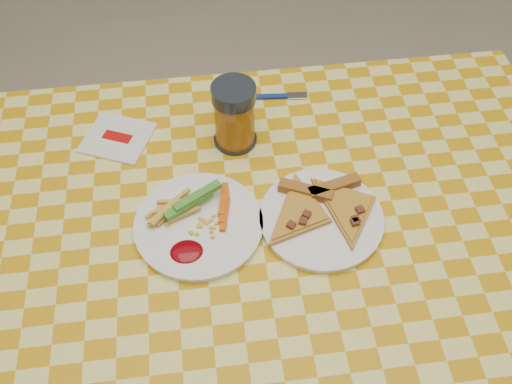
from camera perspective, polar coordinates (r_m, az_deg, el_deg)
ground at (r=1.72m, az=0.28°, el=-18.10°), size 8.00×8.00×0.00m
table at (r=1.10m, az=0.42°, el=-5.96°), size 1.28×0.88×0.76m
plate_left at (r=1.05m, az=-5.74°, el=-3.35°), size 0.29×0.29×0.01m
plate_right at (r=1.06m, az=6.52°, el=-2.71°), size 0.24×0.24×0.01m
fries_veggies at (r=1.04m, az=-6.34°, el=-2.19°), size 0.18×0.16×0.04m
pizza_slices at (r=1.05m, az=6.62°, el=-1.58°), size 0.27×0.23×0.02m
drink_glass at (r=1.13m, az=-2.17°, el=7.64°), size 0.09×0.09×0.14m
napkin at (r=1.22m, az=-13.67°, el=5.29°), size 0.17×0.16×0.01m
fork at (r=1.27m, az=2.07°, el=9.55°), size 0.14×0.03×0.01m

